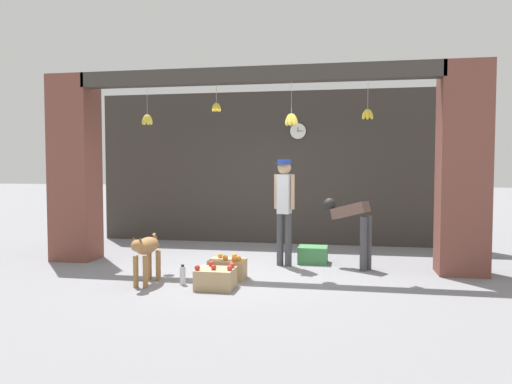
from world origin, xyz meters
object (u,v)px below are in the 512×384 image
at_px(water_bottle, 183,275).
at_px(fruit_crate_apples, 216,278).
at_px(worker_stooping, 353,222).
at_px(produce_box_green, 313,255).
at_px(wall_clock, 298,131).
at_px(fruit_crate_oranges, 228,268).
at_px(shopkeeper, 284,203).
at_px(dog, 146,250).

bearing_deg(water_bottle, fruit_crate_apples, -12.91).
relative_size(worker_stooping, produce_box_green, 2.28).
distance_m(worker_stooping, wall_clock, 2.91).
bearing_deg(worker_stooping, fruit_crate_apples, 164.55).
bearing_deg(water_bottle, worker_stooping, 34.22).
relative_size(worker_stooping, wall_clock, 3.22).
bearing_deg(fruit_crate_oranges, shopkeeper, 57.29).
xyz_separation_m(dog, shopkeeper, (1.68, 1.59, 0.55)).
bearing_deg(shopkeeper, fruit_crate_apples, 79.65).
xyz_separation_m(dog, water_bottle, (0.49, 0.06, -0.34)).
height_order(worker_stooping, wall_clock, wall_clock).
relative_size(fruit_crate_apples, produce_box_green, 1.04).
bearing_deg(dog, produce_box_green, 132.73).
distance_m(dog, wall_clock, 4.54).
xyz_separation_m(fruit_crate_oranges, wall_clock, (0.67, 3.27, 2.16)).
relative_size(dog, shopkeeper, 0.48).
relative_size(fruit_crate_apples, water_bottle, 1.78).
relative_size(shopkeeper, wall_clock, 5.07).
distance_m(shopkeeper, fruit_crate_apples, 1.98).
distance_m(worker_stooping, fruit_crate_apples, 2.50).
bearing_deg(fruit_crate_apples, fruit_crate_oranges, 88.40).
bearing_deg(wall_clock, fruit_crate_oranges, -101.54).
xyz_separation_m(worker_stooping, wall_clock, (-1.09, 2.19, 1.58)).
distance_m(fruit_crate_oranges, produce_box_green, 1.76).
relative_size(fruit_crate_oranges, fruit_crate_apples, 1.04).
height_order(worker_stooping, water_bottle, worker_stooping).
height_order(shopkeeper, fruit_crate_oranges, shopkeeper).
distance_m(shopkeeper, worker_stooping, 1.12).
bearing_deg(fruit_crate_apples, water_bottle, 167.09).
xyz_separation_m(fruit_crate_apples, water_bottle, (-0.49, 0.11, -0.01)).
bearing_deg(fruit_crate_apples, wall_clock, 79.94).
height_order(produce_box_green, wall_clock, wall_clock).
distance_m(worker_stooping, fruit_crate_oranges, 2.14).
xyz_separation_m(dog, worker_stooping, (2.76, 1.61, 0.25)).
height_order(water_bottle, wall_clock, wall_clock).
height_order(dog, produce_box_green, dog).
xyz_separation_m(shopkeeper, water_bottle, (-1.19, -1.52, -0.89)).
xyz_separation_m(worker_stooping, fruit_crate_apples, (-1.78, -1.66, -0.59)).
bearing_deg(dog, wall_clock, 157.18).
xyz_separation_m(fruit_crate_oranges, produce_box_green, (1.12, 1.36, -0.01)).
relative_size(produce_box_green, wall_clock, 1.41).
height_order(shopkeeper, produce_box_green, shopkeeper).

